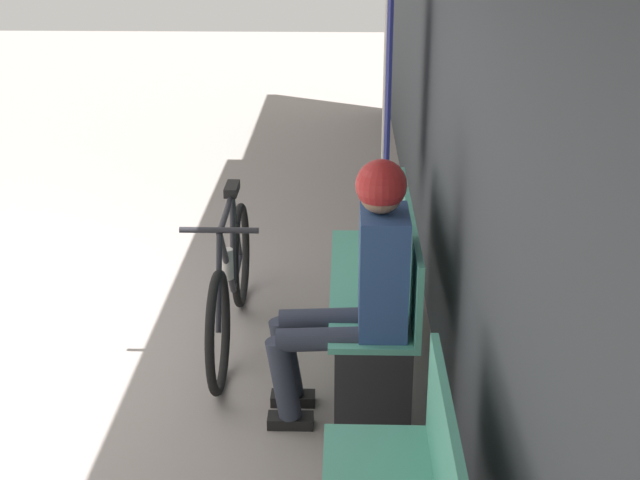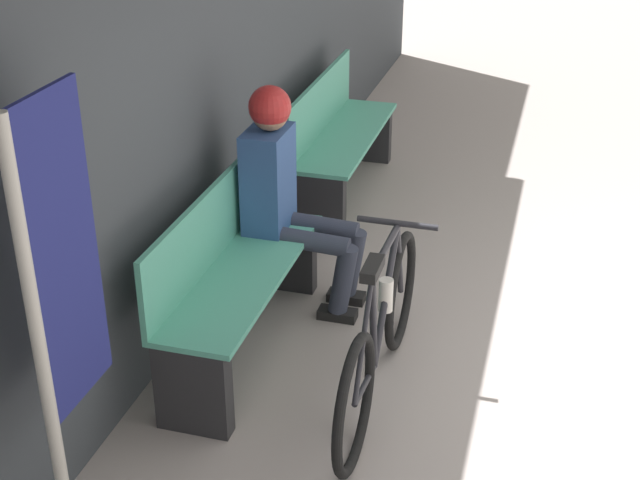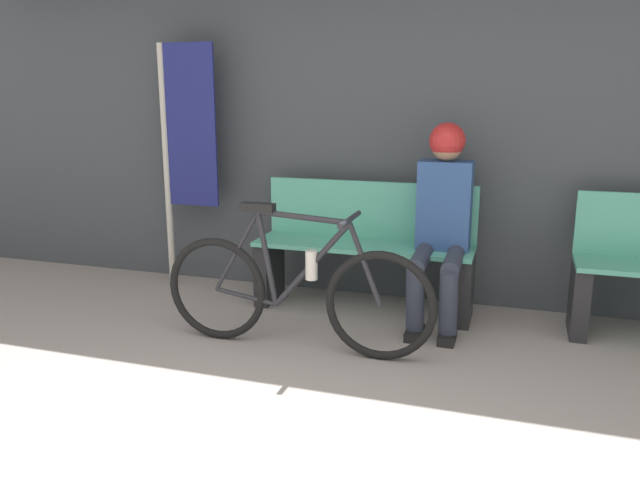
{
  "view_description": "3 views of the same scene",
  "coord_description": "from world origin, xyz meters",
  "px_view_note": "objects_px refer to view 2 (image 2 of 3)",
  "views": [
    {
      "loc": [
        4.17,
        2.4,
        2.4
      ],
      "look_at": [
        -0.4,
        2.27,
        0.59
      ],
      "focal_mm": 50.0,
      "sensor_mm": 36.0,
      "label": 1
    },
    {
      "loc": [
        -3.85,
        1.07,
        2.69
      ],
      "look_at": [
        -0.19,
        2.12,
        0.76
      ],
      "focal_mm": 50.0,
      "sensor_mm": 36.0,
      "label": 2
    },
    {
      "loc": [
        0.88,
        -1.47,
        1.48
      ],
      "look_at": [
        -0.29,
        2.15,
        0.58
      ],
      "focal_mm": 35.0,
      "sensor_mm": 36.0,
      "label": 3
    }
  ],
  "objects_px": {
    "person_seated": "(286,185)",
    "banner_pole": "(58,291)",
    "park_bench_near": "(235,281)",
    "park_bench_far": "(339,142)",
    "bicycle": "(380,336)"
  },
  "relations": [
    {
      "from": "person_seated",
      "to": "banner_pole",
      "type": "bearing_deg",
      "value": 174.34
    },
    {
      "from": "bicycle",
      "to": "park_bench_far",
      "type": "distance_m",
      "value": 2.47
    },
    {
      "from": "bicycle",
      "to": "banner_pole",
      "type": "height_order",
      "value": "banner_pole"
    },
    {
      "from": "banner_pole",
      "to": "park_bench_far",
      "type": "bearing_deg",
      "value": -1.29
    },
    {
      "from": "park_bench_far",
      "to": "banner_pole",
      "type": "bearing_deg",
      "value": 178.71
    },
    {
      "from": "park_bench_near",
      "to": "park_bench_far",
      "type": "xyz_separation_m",
      "value": [
        2.12,
        0.0,
        0.0
      ]
    },
    {
      "from": "bicycle",
      "to": "person_seated",
      "type": "height_order",
      "value": "person_seated"
    },
    {
      "from": "park_bench_near",
      "to": "person_seated",
      "type": "height_order",
      "value": "person_seated"
    },
    {
      "from": "bicycle",
      "to": "park_bench_near",
      "type": "bearing_deg",
      "value": 75.49
    },
    {
      "from": "banner_pole",
      "to": "park_bench_near",
      "type": "bearing_deg",
      "value": -3.25
    },
    {
      "from": "park_bench_near",
      "to": "park_bench_far",
      "type": "distance_m",
      "value": 2.12
    },
    {
      "from": "person_seated",
      "to": "banner_pole",
      "type": "height_order",
      "value": "banner_pole"
    },
    {
      "from": "park_bench_near",
      "to": "bicycle",
      "type": "xyz_separation_m",
      "value": [
        -0.21,
        -0.82,
        -0.05
      ]
    },
    {
      "from": "park_bench_far",
      "to": "banner_pole",
      "type": "height_order",
      "value": "banner_pole"
    },
    {
      "from": "bicycle",
      "to": "person_seated",
      "type": "distance_m",
      "value": 1.1
    }
  ]
}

